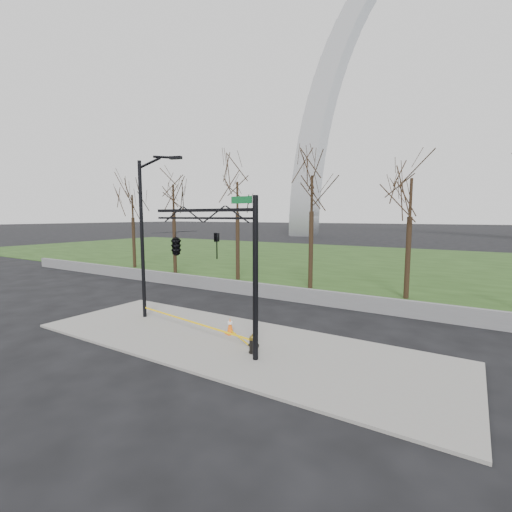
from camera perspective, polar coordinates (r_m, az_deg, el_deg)
The scene contains 11 objects.
ground at distance 15.16m, azimuth -4.26°, elevation -13.92°, with size 500.00×500.00×0.00m, color black.
sidewalk at distance 15.14m, azimuth -4.26°, elevation -13.74°, with size 18.00×6.00×0.10m, color gray.
grass_strip at distance 42.64m, azimuth 20.10°, elevation -0.98°, with size 120.00×40.00×0.06m, color #203714.
guardrail at distance 21.75m, azimuth 8.26°, elevation -6.41°, with size 60.00×0.30×0.90m, color #59595B.
gateway_arch at distance 91.05m, azimuth 27.22°, elevation 23.19°, with size 66.00×6.00×65.00m, color #B5B7BC, non-canonical shape.
tree_row at distance 23.50m, azimuth 31.31°, elevation 3.33°, with size 62.41×4.00×8.74m.
fire_hydrant at distance 13.77m, azimuth -0.51°, elevation -14.09°, with size 0.46×0.30×0.74m.
traffic_cone at distance 15.86m, azimuth -4.21°, elevation -11.21°, with size 0.49×0.49×0.73m.
street_light at distance 18.56m, azimuth -17.43°, elevation 4.38°, with size 2.34×0.83×8.21m.
traffic_signal_mast at distance 14.42m, azimuth -10.76°, elevation 1.87°, with size 5.10×2.51×6.00m.
caution_tape at distance 15.92m, azimuth -8.77°, elevation -11.02°, with size 7.36×1.32×0.39m.
Camera 1 is at (8.37, -11.48, 5.28)m, focal length 24.71 mm.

